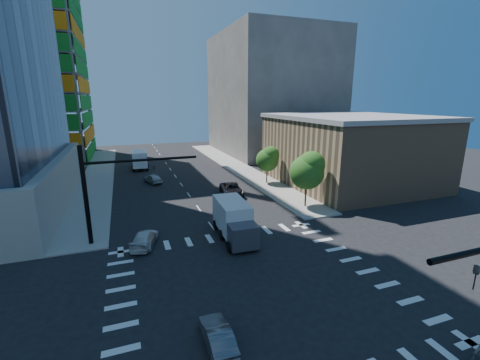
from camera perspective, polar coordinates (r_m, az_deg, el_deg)
name	(u,v)px	position (r m, az deg, el deg)	size (l,w,h in m)	color
ground	(256,287)	(24.01, 2.79, -18.46)	(160.00, 160.00, 0.00)	black
road_markings	(256,287)	(24.00, 2.79, -18.45)	(20.00, 20.00, 0.01)	silver
sidewalk_ne	(236,166)	(63.37, -0.78, 2.48)	(5.00, 60.00, 0.15)	#9A9992
sidewalk_nw	(98,176)	(60.15, -23.88, 0.61)	(5.00, 60.00, 0.15)	#9A9992
construction_building	(11,39)	(83.64, -35.64, 19.72)	(25.16, 34.50, 70.60)	gray
commercial_building	(350,150)	(52.83, 18.90, 5.13)	(20.50, 22.50, 10.60)	#8E7052
bg_building_ne	(271,95)	(81.47, 5.55, 14.87)	(24.00, 30.00, 28.00)	#5A5451
signal_mast_nw	(103,185)	(31.06, -23.19, -0.86)	(10.20, 0.40, 9.00)	black
tree_south	(308,170)	(39.34, 12.04, 1.76)	(4.16, 4.16, 6.82)	#382316
tree_north	(268,159)	(49.95, 5.03, 3.81)	(3.54, 3.52, 5.78)	#382316
car_nb_far	(231,189)	(44.42, -1.52, -1.68)	(2.65, 5.76, 1.60)	black
car_sb_near	(144,239)	(30.76, -16.63, -9.97)	(1.86, 4.58, 1.33)	silver
car_sb_mid	(153,179)	(52.66, -15.23, 0.26)	(1.69, 4.21, 1.43)	#ADB0B5
car_sb_cross	(218,336)	(19.14, -4.01, -25.91)	(1.33, 3.80, 1.25)	#55555A
box_truck_near	(235,224)	(30.49, -0.89, -7.79)	(3.11, 6.71, 3.46)	black
box_truck_far	(139,160)	(64.53, -17.44, 3.35)	(2.96, 6.65, 3.46)	black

